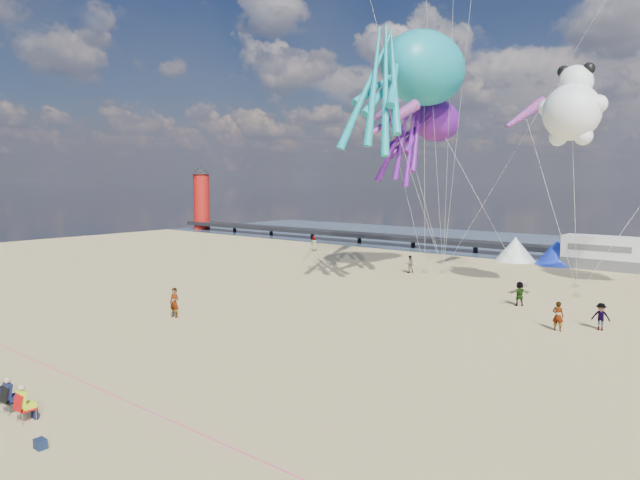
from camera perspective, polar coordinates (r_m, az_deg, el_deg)
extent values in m
plane|color=tan|center=(26.06, -10.01, -12.10)|extent=(120.00, 120.00, 0.00)
plane|color=#344A63|center=(73.90, 24.48, -0.79)|extent=(120.00, 120.00, 0.00)
cube|color=black|center=(76.49, 1.52, 0.70)|extent=(60.00, 3.00, 0.50)
cylinder|color=#A5140F|center=(96.06, -11.76, 3.75)|extent=(2.60, 2.60, 9.00)
cube|color=silver|center=(57.82, 26.38, -1.14)|extent=(6.60, 2.50, 3.00)
cone|color=white|center=(60.16, 18.94, -0.87)|extent=(4.00, 4.00, 2.40)
cone|color=#1933CC|center=(58.88, 22.58, -1.15)|extent=(4.00, 4.00, 2.40)
cube|color=#121E3A|center=(20.08, -26.18, -17.83)|extent=(0.38, 0.28, 0.30)
cylinder|color=#F2338C|center=(23.33, -19.70, -14.52)|extent=(34.00, 0.03, 0.03)
imported|color=tan|center=(34.80, -14.36, -6.09)|extent=(0.71, 0.53, 1.76)
imported|color=#7F6659|center=(65.32, -0.59, -0.35)|extent=(0.69, 0.72, 1.67)
imported|color=#7F6659|center=(50.35, 8.95, -2.40)|extent=(0.87, 0.88, 1.53)
imported|color=#7F6659|center=(34.46, 26.27, -6.88)|extent=(0.81, 0.68, 1.49)
imported|color=#7F6659|center=(39.00, 19.32, -5.08)|extent=(0.95, 0.90, 1.58)
imported|color=#7F6659|center=(33.35, 22.70, -7.03)|extent=(1.51, 0.51, 1.61)
cube|color=gray|center=(50.70, 10.46, -3.12)|extent=(0.50, 0.35, 0.22)
cube|color=gray|center=(46.08, 19.77, -4.29)|extent=(0.50, 0.35, 0.22)
cube|color=gray|center=(43.50, 24.34, -5.07)|extent=(0.50, 0.35, 0.22)
cube|color=gray|center=(47.23, 24.18, -4.22)|extent=(0.50, 0.35, 0.22)
cube|color=gray|center=(50.71, 12.21, -3.15)|extent=(0.50, 0.35, 0.22)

